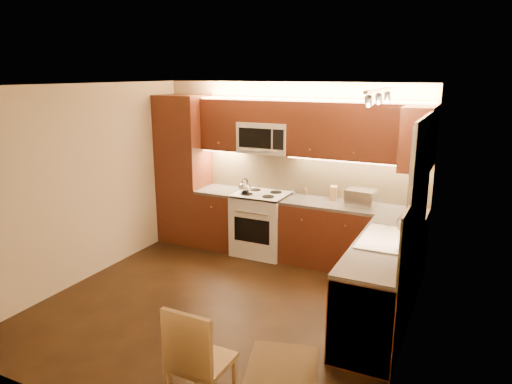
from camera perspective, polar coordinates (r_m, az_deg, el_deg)
The scene contains 37 objects.
floor at distance 5.62m, azimuth -3.92°, elevation -13.57°, with size 4.00×4.00×0.01m, color black.
ceiling at distance 4.97m, azimuth -4.42°, elevation 12.85°, with size 4.00×4.00×0.01m, color beige.
wall_back at distance 6.91m, azimuth 4.08°, elevation 2.82°, with size 4.00×0.01×2.50m, color beige.
wall_front at distance 3.65m, azimuth -20.04°, elevation -8.72°, with size 4.00×0.01×2.50m, color beige.
wall_left at distance 6.36m, azimuth -20.02°, elevation 0.96°, with size 0.01×4.00×2.50m, color beige.
wall_right at distance 4.54m, azimuth 18.41°, elevation -4.05°, with size 0.01×4.00×2.50m, color beige.
pantry at distance 7.43m, azimuth -8.73°, elevation 2.72°, with size 0.70×0.60×2.30m, color #41170D.
base_cab_back_left at distance 7.27m, azimuth -4.20°, elevation -3.28°, with size 0.62×0.60×0.86m, color #41170D.
counter_back_left at distance 7.15m, azimuth -4.27°, elevation 0.16°, with size 0.62×0.60×0.04m, color #3A3835.
base_cab_back_right at distance 6.55m, azimuth 11.49°, elevation -5.54°, with size 1.92×0.60×0.86m, color #41170D.
counter_back_right at distance 6.42m, azimuth 11.69°, elevation -1.76°, with size 1.92×0.60×0.04m, color #3A3835.
base_cab_right at distance 5.25m, azimuth 14.99°, elevation -10.91°, with size 0.60×2.00×0.86m, color #41170D.
counter_right at distance 5.08m, azimuth 15.32°, elevation -6.31°, with size 0.60×2.00×0.04m, color #3A3835.
dishwasher at distance 4.63m, azimuth 13.29°, elevation -14.38°, with size 0.58×0.60×0.84m, color silver.
backsplash_back at distance 6.79m, azimuth 6.78°, elevation 2.12°, with size 3.30×0.02×0.60m, color tan.
backsplash_right at distance 4.94m, azimuth 18.87°, elevation -3.23°, with size 0.02×2.00×0.60m, color tan.
upper_cab_back_left at distance 7.08m, azimuth -3.91°, elevation 8.22°, with size 0.62×0.35×0.75m, color #41170D.
upper_cab_back_right at distance 6.34m, azimuth 12.43°, elevation 7.21°, with size 1.92×0.35×0.75m, color #41170D.
upper_cab_bridge at distance 6.75m, azimuth 1.25°, elevation 9.83°, with size 0.76×0.35×0.31m, color #41170D.
upper_cab_right_corner at distance 5.79m, azimuth 19.04°, elevation 6.11°, with size 0.35×0.50×0.75m, color #41170D.
stove at distance 6.94m, azimuth 0.66°, elevation -3.85°, with size 0.76×0.65×0.92m, color silver, non-canonical shape.
microwave at distance 6.77m, azimuth 1.18°, elevation 6.65°, with size 0.76×0.38×0.44m, color silver, non-canonical shape.
window_frame at distance 4.99m, azimuth 19.40°, elevation 1.64°, with size 0.03×1.44×1.24m, color silver.
window_blinds at distance 4.99m, azimuth 19.17°, elevation 1.67°, with size 0.02×1.36×1.16m, color silver.
sink at distance 5.19m, azimuth 15.70°, elevation -4.78°, with size 0.52×0.86×0.15m, color silver, non-canonical shape.
faucet at distance 5.14m, azimuth 17.73°, elevation -4.23°, with size 0.20×0.04×0.30m, color silver, non-canonical shape.
track_light_bar at distance 4.80m, azimuth 14.79°, elevation 11.90°, with size 0.04×1.20×0.03m, color silver.
kettle at distance 6.81m, azimuth -1.38°, elevation 0.78°, with size 0.19×0.19×0.22m, color silver, non-canonical shape.
toaster_oven at distance 6.36m, azimuth 12.70°, elevation -0.72°, with size 0.38×0.28×0.23m, color silver.
knife_block at distance 6.60m, azimuth 9.43°, elevation -0.12°, with size 0.09×0.14×0.20m, color #A17F49.
spice_jar_a at distance 6.79m, azimuth 4.64°, elevation -0.03°, with size 0.04×0.04×0.09m, color silver.
spice_jar_b at distance 6.83m, azimuth 6.11°, elevation 0.01°, with size 0.05×0.05×0.09m, color brown.
spice_jar_c at distance 6.82m, azimuth 6.13°, elevation -0.01°, with size 0.05×0.05×0.09m, color silver.
spice_jar_d at distance 6.83m, azimuth 6.07°, elevation 0.03°, with size 0.04×0.04×0.10m, color olive.
soap_bottle at distance 5.53m, azimuth 18.91°, elevation -3.66°, with size 0.08×0.08×0.18m, color #B6B5BA.
rug at distance 4.51m, azimuth 3.11°, elevation -21.17°, with size 0.64×0.95×0.01m, color black.
dining_chair at distance 3.86m, azimuth -6.60°, elevation -19.53°, with size 0.42×0.42×0.96m, color #A17F49, non-canonical shape.
Camera 1 is at (2.47, -4.30, 2.63)m, focal length 32.85 mm.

